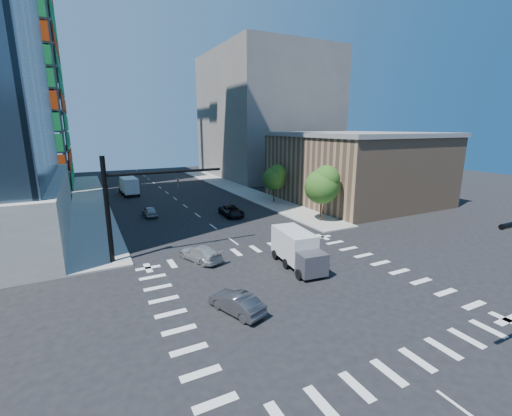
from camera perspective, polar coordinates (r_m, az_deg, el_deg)
ground at (r=25.41m, az=7.28°, el=-13.40°), size 160.00×160.00×0.00m
road_markings at (r=25.41m, az=7.28°, el=-13.39°), size 20.00×20.00×0.01m
sidewalk_ne at (r=64.93m, az=-3.43°, el=3.30°), size 5.00×60.00×0.15m
sidewalk_nw at (r=59.71m, az=-25.98°, el=1.07°), size 5.00×60.00×0.15m
commercial_building at (r=55.96m, az=16.12°, el=6.61°), size 20.50×22.50×10.60m
bg_building_ne at (r=83.83m, az=1.59°, el=15.14°), size 24.00×30.00×28.00m
signal_mast_nw at (r=30.85m, az=-20.89°, el=1.44°), size 10.20×0.40×9.00m
tree_south at (r=41.95m, az=11.13°, el=3.91°), size 4.16×4.16×6.82m
tree_north at (r=52.06m, az=3.21°, el=5.16°), size 3.54×3.52×5.78m
car_nb_far at (r=44.91m, az=-4.13°, el=-0.47°), size 2.52×5.04×1.37m
car_sb_near at (r=30.45m, az=-9.26°, el=-7.47°), size 3.31×4.89×1.32m
car_sb_mid at (r=46.73m, az=-17.29°, el=-0.54°), size 1.59×3.86×1.31m
car_sb_cross at (r=22.27m, az=-3.26°, el=-15.49°), size 2.66×4.25×1.32m
box_truck_near at (r=28.65m, az=7.15°, el=-7.39°), size 2.96×5.81×2.93m
box_truck_far at (r=62.70m, az=-20.48°, el=3.30°), size 2.81×5.96×3.06m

